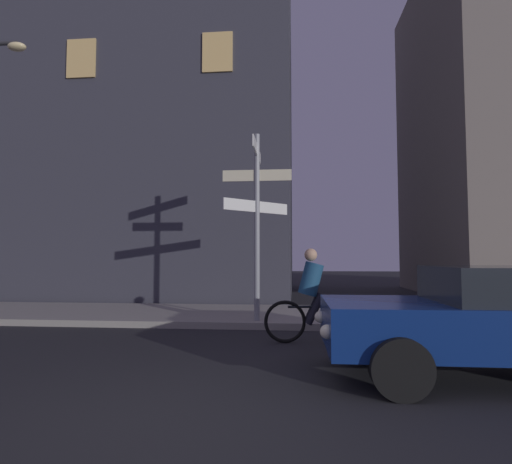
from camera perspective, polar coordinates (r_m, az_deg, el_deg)
ground_plane at (r=3.98m, az=-13.41°, el=-24.95°), size 80.00×80.00×0.00m
sidewalk_kerb at (r=10.12m, az=-1.36°, el=-11.37°), size 40.00×3.22×0.14m
signpost at (r=8.80m, az=0.13°, el=3.35°), size 1.48×1.62×3.95m
car_far_trailing at (r=5.89m, az=30.79°, el=-10.19°), size 4.25×1.92×1.35m
cyclist at (r=7.26m, az=7.98°, el=-9.08°), size 1.81×0.38×1.61m
building_left_block at (r=19.48m, az=-15.58°, el=21.74°), size 12.58×9.57×19.44m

